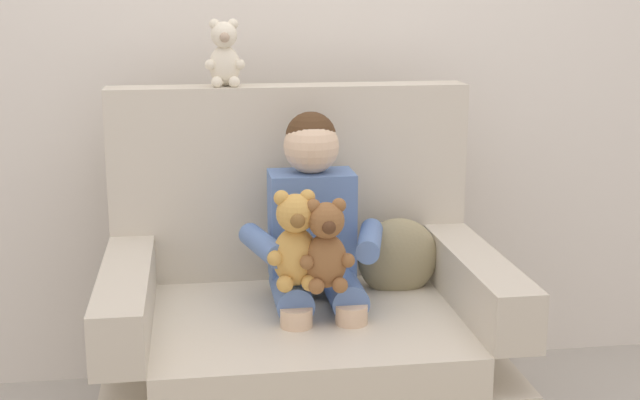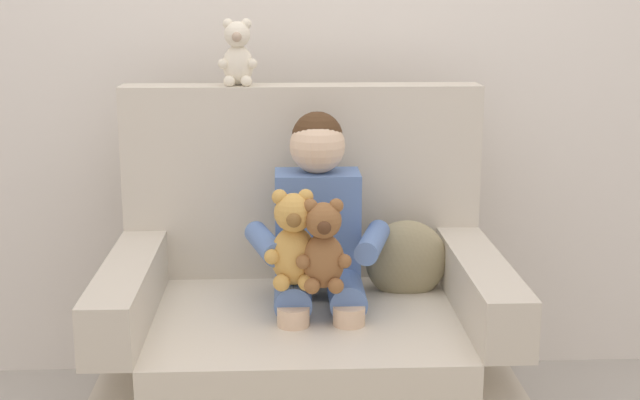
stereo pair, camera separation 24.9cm
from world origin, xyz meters
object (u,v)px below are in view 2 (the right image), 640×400
object	(u,v)px
armchair	(305,342)
plush_brown	(323,247)
plush_honey	(294,241)
seated_child	(318,236)
plush_cream_on_backrest	(238,55)
throw_pillow	(406,260)

from	to	relation	value
armchair	plush_brown	bearing A→B (deg)	-75.10
armchair	plush_honey	distance (m)	0.40
seated_child	plush_brown	distance (m)	0.19
plush_honey	plush_cream_on_backrest	world-z (taller)	plush_cream_on_backrest
plush_honey	plush_cream_on_backrest	bearing A→B (deg)	94.21
plush_honey	throw_pillow	world-z (taller)	plush_honey
seated_child	throw_pillow	size ratio (longest dim) A/B	3.17
plush_brown	plush_cream_on_backrest	bearing A→B (deg)	103.19
plush_cream_on_backrest	seated_child	bearing A→B (deg)	-64.00
seated_child	plush_cream_on_backrest	world-z (taller)	plush_cream_on_backrest
plush_brown	seated_child	bearing A→B (deg)	77.49
plush_cream_on_backrest	throw_pillow	size ratio (longest dim) A/B	0.82
armchair	plush_brown	size ratio (longest dim) A/B	4.44
armchair	throw_pillow	size ratio (longest dim) A/B	4.51
plush_cream_on_backrest	throw_pillow	world-z (taller)	plush_cream_on_backrest
plush_honey	plush_brown	bearing A→B (deg)	-36.80
seated_child	plush_honey	world-z (taller)	seated_child
plush_honey	plush_brown	xyz separation A→B (m)	(0.08, -0.03, -0.01)
seated_child	plush_brown	size ratio (longest dim) A/B	3.12
plush_honey	throw_pillow	bearing A→B (deg)	19.31
armchair	throw_pillow	xyz separation A→B (m)	(0.33, 0.11, 0.23)
plush_brown	throw_pillow	bearing A→B (deg)	31.84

